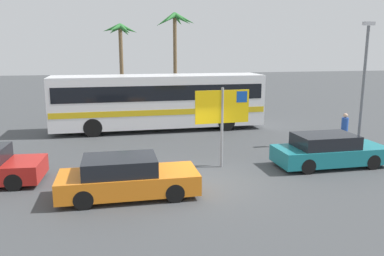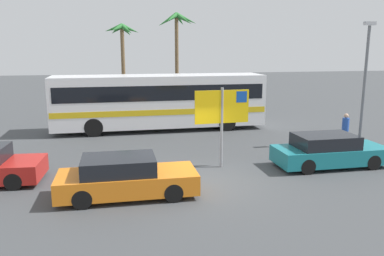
% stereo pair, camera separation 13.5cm
% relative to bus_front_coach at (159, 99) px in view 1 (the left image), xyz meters
% --- Properties ---
extents(ground, '(120.00, 120.00, 0.00)m').
position_rel_bus_front_coach_xyz_m(ground, '(0.28, -9.43, -1.78)').
color(ground, '#424447').
extents(bus_front_coach, '(12.06, 2.61, 3.17)m').
position_rel_bus_front_coach_xyz_m(bus_front_coach, '(0.00, 0.00, 0.00)').
color(bus_front_coach, white).
rests_on(bus_front_coach, ground).
extents(ferry_sign, '(2.20, 0.16, 3.20)m').
position_rel_bus_front_coach_xyz_m(ferry_sign, '(1.55, -7.82, 0.54)').
color(ferry_sign, gray).
rests_on(ferry_sign, ground).
extents(car_teal, '(4.51, 1.76, 1.32)m').
position_rel_bus_front_coach_xyz_m(car_teal, '(5.77, -8.61, -1.15)').
color(car_teal, '#19757F').
rests_on(car_teal, ground).
extents(car_orange, '(4.44, 1.79, 1.32)m').
position_rel_bus_front_coach_xyz_m(car_orange, '(-2.38, -10.24, -1.15)').
color(car_orange, orange).
rests_on(car_orange, ground).
extents(pedestrian_by_bus, '(0.32, 0.32, 1.65)m').
position_rel_bus_front_coach_xyz_m(pedestrian_by_bus, '(8.18, -5.98, -0.81)').
color(pedestrian_by_bus, '#706656').
rests_on(pedestrian_by_bus, ground).
extents(lamp_post_right_side, '(0.56, 0.20, 5.90)m').
position_rel_bus_front_coach_xyz_m(lamp_post_right_side, '(9.09, -5.86, 1.48)').
color(lamp_post_right_side, slate).
rests_on(lamp_post_right_side, ground).
extents(palm_tree_seaside, '(3.59, 3.33, 7.74)m').
position_rel_bus_front_coach_xyz_m(palm_tree_seaside, '(3.06, 12.16, 4.47)').
color(palm_tree_seaside, brown).
rests_on(palm_tree_seaside, ground).
extents(palm_tree_inland, '(2.96, 2.59, 6.71)m').
position_rel_bus_front_coach_xyz_m(palm_tree_inland, '(-1.68, 11.47, 3.60)').
color(palm_tree_inland, brown).
rests_on(palm_tree_inland, ground).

